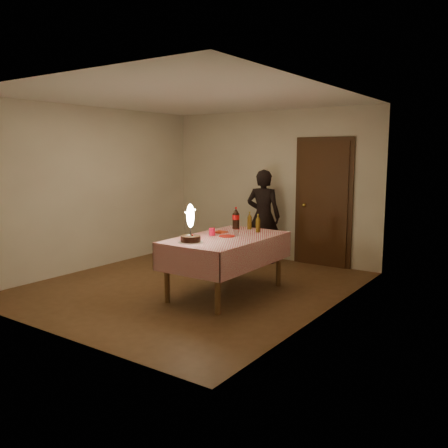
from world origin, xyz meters
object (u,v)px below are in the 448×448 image
Objects in this scene: clear_cup at (237,232)px; cola_bottle at (236,218)px; red_plate at (227,236)px; dining_table at (226,244)px; amber_bottle_right at (258,224)px; birthday_cake at (191,231)px; photographer at (263,216)px; red_cup at (212,232)px; amber_bottle_left at (250,221)px.

cola_bottle reaches higher than clear_cup.
red_plate is 0.69× the size of cola_bottle.
amber_bottle_right is (0.16, 0.55, 0.22)m from dining_table.
birthday_cake is 0.62m from red_plate.
photographer reaches higher than cola_bottle.
red_cup is 1.11× the size of clear_cup.
dining_table is 0.74m from amber_bottle_left.
photographer is at bearing 98.97° from birthday_cake.
dining_table is 1.08× the size of photographer.
cola_bottle is at bearing 124.28° from clear_cup.
birthday_cake is at bearing -102.70° from red_plate.
amber_bottle_right is at bearing -33.36° from amber_bottle_left.
red_cup is 0.06× the size of photographer.
dining_table is 7.82× the size of red_plate.
amber_bottle_left and amber_bottle_right have the same top height.
birthday_cake is at bearing -107.35° from clear_cup.
dining_table is at bearing -105.87° from amber_bottle_right.
red_cup is 1.94m from photographer.
red_plate is 0.69m from amber_bottle_left.
birthday_cake is at bearing -81.03° from photographer.
photographer reaches higher than birthday_cake.
amber_bottle_left is at bearing 86.83° from birthday_cake.
amber_bottle_left is at bearing 20.57° from cola_bottle.
clear_cup is 0.43m from amber_bottle_right.
amber_bottle_left is (-0.06, 0.67, 0.11)m from red_plate.
red_cup is at bearing 97.34° from birthday_cake.
amber_bottle_left is at bearing 95.39° from red_plate.
red_cup reaches higher than clear_cup.
red_plate is at bearing -67.21° from cola_bottle.
clear_cup is (0.29, 0.16, -0.01)m from red_cup.
amber_bottle_right reaches higher than red_plate.
dining_table is 0.73m from cola_bottle.
red_plate is (-0.01, 0.03, 0.11)m from dining_table.
red_cup is 0.39× the size of amber_bottle_right.
clear_cup is at bearing 28.59° from red_cup.
cola_bottle reaches higher than amber_bottle_right.
clear_cup is at bearing -55.72° from cola_bottle.
red_plate is 2.44× the size of clear_cup.
cola_bottle is 0.21m from amber_bottle_left.
clear_cup is at bearing -101.44° from amber_bottle_right.
red_cup is 0.74m from amber_bottle_left.
amber_bottle_left is (0.14, 0.72, 0.07)m from red_cup.
birthday_cake is 1.86× the size of amber_bottle_left.
clear_cup reaches higher than dining_table.
dining_table is 5.42× the size of cola_bottle.
amber_bottle_left reaches higher than dining_table.
red_plate is at bearing 77.30° from birthday_cake.
birthday_cake is 1.20m from cola_bottle.
clear_cup is 0.06× the size of photographer.
red_plate is (0.13, 0.59, -0.13)m from birthday_cake.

